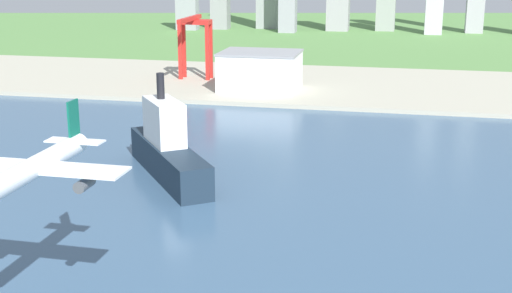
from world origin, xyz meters
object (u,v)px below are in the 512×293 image
at_px(cargo_ship, 168,149).
at_px(port_crane_red, 194,35).
at_px(warehouse_main, 260,71).
at_px(airplane_landing, 33,169).

bearing_deg(cargo_ship, port_crane_red, 104.26).
height_order(port_crane_red, warehouse_main, port_crane_red).
xyz_separation_m(port_crane_red, warehouse_main, (49.06, -26.28, -17.45)).
relative_size(cargo_ship, port_crane_red, 1.41).
xyz_separation_m(cargo_ship, port_crane_red, (-49.06, 193.01, 20.90)).
relative_size(airplane_landing, warehouse_main, 0.95).
relative_size(cargo_ship, warehouse_main, 1.31).
height_order(cargo_ship, warehouse_main, cargo_ship).
bearing_deg(airplane_landing, cargo_ship, 96.19).
bearing_deg(airplane_landing, port_crane_red, 101.28).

